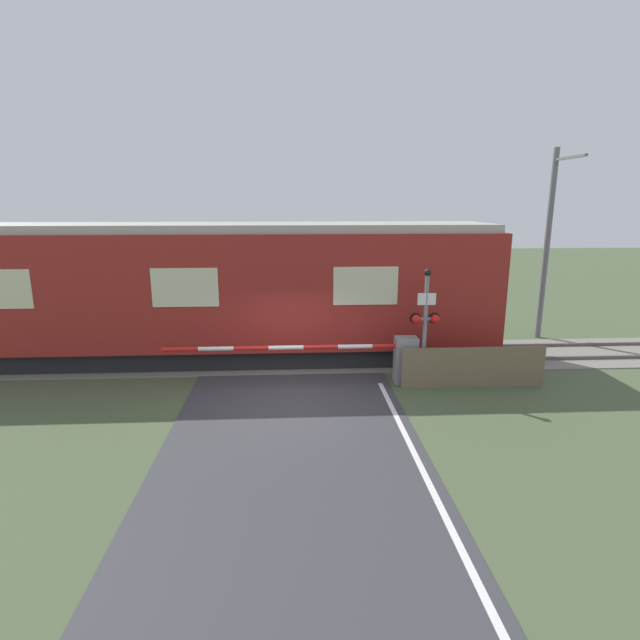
{
  "coord_description": "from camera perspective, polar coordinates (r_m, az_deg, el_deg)",
  "views": [
    {
      "loc": [
        0.04,
        -11.67,
        4.84
      ],
      "look_at": [
        0.79,
        1.7,
        1.65
      ],
      "focal_mm": 28.0,
      "sensor_mm": 36.0,
      "label": 1
    }
  ],
  "objects": [
    {
      "name": "signal_post",
      "position": [
        13.37,
        11.95,
        -0.05
      ],
      "size": [
        0.8,
        0.26,
        3.15
      ],
      "color": "gray",
      "rests_on": "ground_plane"
    },
    {
      "name": "roadside_fence",
      "position": [
        13.9,
        17.11,
        -5.19
      ],
      "size": [
        3.86,
        0.06,
        1.1
      ],
      "color": "#726047",
      "rests_on": "ground_plane"
    },
    {
      "name": "crossing_barrier",
      "position": [
        13.64,
        7.25,
        -4.27
      ],
      "size": [
        6.88,
        0.44,
        1.28
      ],
      "color": "gray",
      "rests_on": "ground_plane"
    },
    {
      "name": "catenary_pole",
      "position": [
        19.32,
        24.59,
        8.1
      ],
      "size": [
        0.2,
        1.9,
        6.61
      ],
      "color": "slate",
      "rests_on": "ground_plane"
    },
    {
      "name": "track_bed",
      "position": [
        15.87,
        -3.22,
        -4.27
      ],
      "size": [
        36.0,
        3.2,
        0.13
      ],
      "color": "slate",
      "rests_on": "ground_plane"
    },
    {
      "name": "ground_plane",
      "position": [
        12.64,
        -3.19,
        -9.13
      ],
      "size": [
        80.0,
        80.0,
        0.0
      ],
      "primitive_type": "plane",
      "color": "#475638"
    },
    {
      "name": "train",
      "position": [
        15.64,
        -14.05,
        3.1
      ],
      "size": [
        18.18,
        2.84,
        4.2
      ],
      "color": "black",
      "rests_on": "ground_plane"
    }
  ]
}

